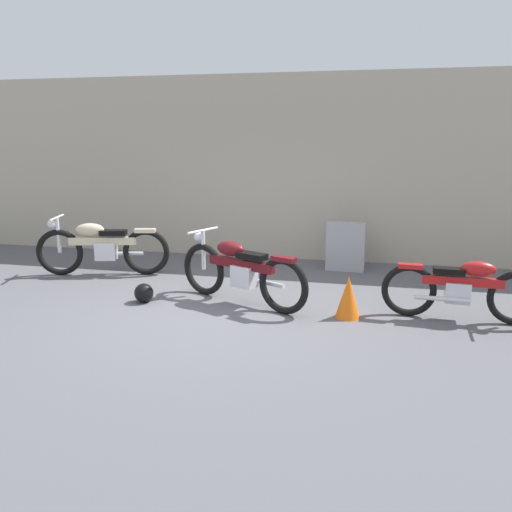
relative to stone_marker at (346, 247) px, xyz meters
name	(u,v)px	position (x,y,z in m)	size (l,w,h in m)	color
ground_plane	(213,314)	(-1.58, -2.70, -0.43)	(40.00, 40.00, 0.00)	#56565B
building_wall	(266,168)	(-1.58, 0.84, 1.29)	(18.00, 0.30, 3.42)	#B2A893
stone_marker	(346,247)	(0.00, 0.00, 0.00)	(0.66, 0.20, 0.85)	#9E9EA3
helmet	(144,293)	(-2.69, -2.43, -0.29)	(0.27, 0.27, 0.27)	black
traffic_cone	(348,297)	(0.16, -2.46, -0.15)	(0.32, 0.32, 0.55)	orange
motorcycle_maroon	(240,271)	(-1.34, -2.18, 0.05)	(2.02, 1.10, 0.98)	black
motorcycle_cream	(102,247)	(-4.00, -1.18, 0.06)	(2.19, 0.79, 1.00)	black
motorcycle_red	(463,288)	(1.57, -2.26, 0.00)	(1.97, 0.55, 0.88)	black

